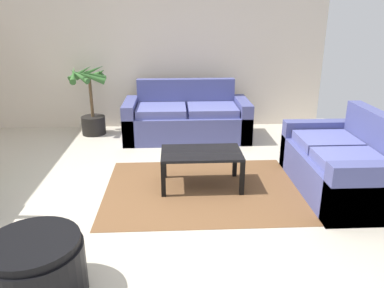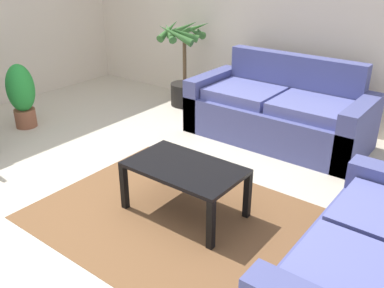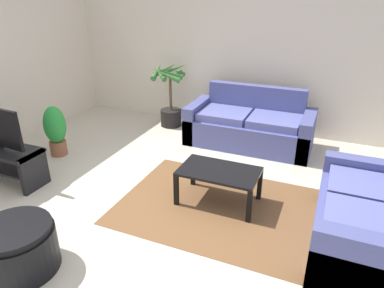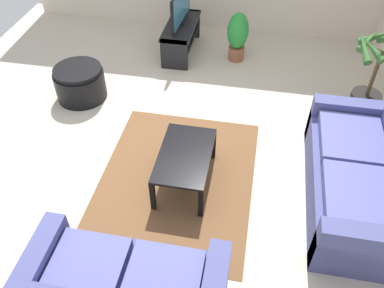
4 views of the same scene
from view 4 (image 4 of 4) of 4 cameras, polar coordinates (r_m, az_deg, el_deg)
ground_plane at (r=5.11m, az=-4.57°, el=1.31°), size 6.60×6.60×0.00m
couch_main at (r=4.51m, az=22.57°, el=-4.59°), size 1.96×0.90×0.90m
tv_stand at (r=6.60m, az=-1.54°, el=15.32°), size 1.10×0.45×0.48m
tv at (r=6.40m, az=-1.59°, el=18.91°), size 0.91×0.11×0.55m
coffee_table at (r=4.28m, az=-1.02°, el=-1.99°), size 0.92×0.55×0.43m
area_rug at (r=4.56m, az=-2.20°, el=-5.02°), size 2.20×1.70×0.01m
potted_palm at (r=5.62m, az=24.13°, el=8.33°), size 0.66×0.70×1.14m
potted_plant_small at (r=6.38m, az=6.48°, el=15.07°), size 0.32×0.32×0.77m
ottoman at (r=5.80m, az=-15.57°, el=8.33°), size 0.68×0.68×0.46m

